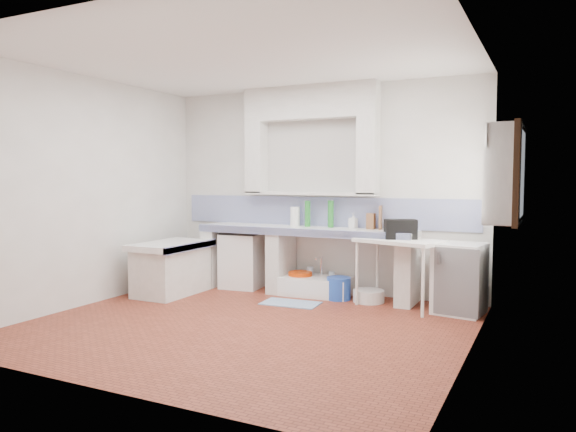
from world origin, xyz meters
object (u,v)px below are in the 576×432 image
at_px(side_table, 398,273).
at_px(fridge, 460,278).
at_px(sink, 316,287).
at_px(stove, 243,261).

relative_size(side_table, fridge, 1.23).
bearing_deg(side_table, fridge, 19.44).
relative_size(sink, side_table, 0.92).
xyz_separation_m(stove, sink, (1.15, -0.03, -0.27)).
height_order(stove, sink, stove).
bearing_deg(side_table, sink, -173.24).
bearing_deg(stove, side_table, -11.77).
distance_m(sink, fridge, 1.89).
distance_m(stove, sink, 1.18).
xyz_separation_m(stove, side_table, (2.31, -0.22, 0.03)).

